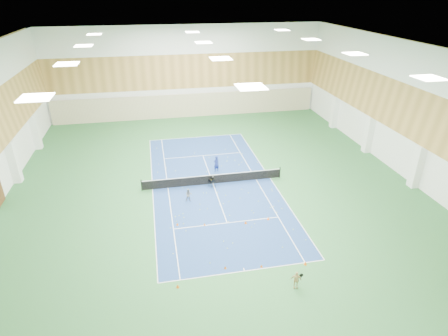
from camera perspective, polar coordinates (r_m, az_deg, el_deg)
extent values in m
plane|color=#2A6332|center=(34.41, -1.68, -2.43)|extent=(40.00, 40.00, 0.00)
cube|color=navy|center=(34.41, -1.68, -2.42)|extent=(10.97, 23.77, 0.01)
cube|color=#C6B793|center=(51.97, -5.46, 9.46)|extent=(35.40, 0.16, 3.20)
imported|color=navy|center=(36.28, -1.20, 0.65)|extent=(0.72, 0.61, 1.67)
imported|color=gray|center=(31.66, -5.39, -4.10)|extent=(0.56, 0.44, 1.13)
imported|color=tan|center=(23.76, 10.93, -16.39)|extent=(0.75, 0.48, 1.19)
cone|color=orange|center=(28.96, -7.12, -8.46)|extent=(0.20, 0.20, 0.22)
cone|color=orange|center=(28.78, -2.97, -8.55)|extent=(0.18, 0.18, 0.19)
cone|color=#DC570B|center=(28.97, 3.33, -8.23)|extent=(0.22, 0.22, 0.25)
cone|color=#FE570D|center=(29.57, 6.75, -7.62)|extent=(0.21, 0.21, 0.23)
cone|color=#D6590B|center=(23.85, -7.08, -17.41)|extent=(0.21, 0.21, 0.23)
cone|color=orange|center=(24.92, 0.21, -14.90)|extent=(0.19, 0.19, 0.21)
cone|color=#DA5E0B|center=(25.15, 5.74, -14.62)|extent=(0.18, 0.18, 0.20)
cone|color=orange|center=(25.77, 12.30, -13.97)|extent=(0.22, 0.22, 0.24)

